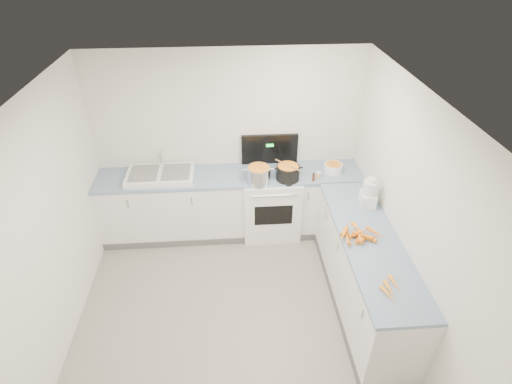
{
  "coord_description": "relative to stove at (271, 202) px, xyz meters",
  "views": [
    {
      "loc": [
        0.01,
        -2.79,
        3.68
      ],
      "look_at": [
        0.3,
        1.1,
        1.05
      ],
      "focal_mm": 28.0,
      "sensor_mm": 36.0,
      "label": 1
    }
  ],
  "objects": [
    {
      "name": "counter_back",
      "position": [
        -0.55,
        0.01,
        -0.0
      ],
      "size": [
        3.5,
        0.62,
        0.94
      ],
      "color": "white",
      "rests_on": "ground"
    },
    {
      "name": "black_pot",
      "position": [
        0.19,
        -0.15,
        0.55
      ],
      "size": [
        0.31,
        0.31,
        0.21
      ],
      "primitive_type": "cylinder",
      "rotation": [
        0.0,
        0.0,
        0.05
      ],
      "color": "black",
      "rests_on": "stove"
    },
    {
      "name": "wall_back",
      "position": [
        -0.55,
        0.31,
        0.78
      ],
      "size": [
        3.5,
        0.0,
        2.5
      ],
      "primitive_type": null,
      "rotation": [
        1.57,
        0.0,
        0.0
      ],
      "color": "silver",
      "rests_on": "ground"
    },
    {
      "name": "wall_right",
      "position": [
        1.2,
        -1.69,
        0.78
      ],
      "size": [
        0.0,
        4.0,
        2.5
      ],
      "primitive_type": null,
      "rotation": [
        1.57,
        0.0,
        -1.57
      ],
      "color": "silver",
      "rests_on": "ground"
    },
    {
      "name": "carrot_pile",
      "position": [
        0.77,
        -1.35,
        0.5
      ],
      "size": [
        0.48,
        0.38,
        0.09
      ],
      "color": "orange",
      "rests_on": "counter_right"
    },
    {
      "name": "food_processor",
      "position": [
        1.04,
        -0.78,
        0.62
      ],
      "size": [
        0.2,
        0.24,
        0.36
      ],
      "color": "white",
      "rests_on": "counter_right"
    },
    {
      "name": "steel_pot",
      "position": [
        -0.18,
        -0.17,
        0.56
      ],
      "size": [
        0.38,
        0.38,
        0.22
      ],
      "primitive_type": "cylinder",
      "rotation": [
        0.0,
        0.0,
        -0.32
      ],
      "color": "silver",
      "rests_on": "stove"
    },
    {
      "name": "stove",
      "position": [
        0.0,
        0.0,
        0.0
      ],
      "size": [
        0.76,
        0.65,
        1.36
      ],
      "color": "white",
      "rests_on": "ground"
    },
    {
      "name": "wooden_spoon",
      "position": [
        0.19,
        -0.15,
        0.67
      ],
      "size": [
        0.3,
        0.34,
        0.02
      ],
      "primitive_type": "cylinder",
      "rotation": [
        1.57,
        0.0,
        0.71
      ],
      "color": "#AD7A47",
      "rests_on": "black_pot"
    },
    {
      "name": "mixing_bowl",
      "position": [
        0.82,
        -0.01,
        0.52
      ],
      "size": [
        0.29,
        0.29,
        0.11
      ],
      "primitive_type": "cylinder",
      "rotation": [
        0.0,
        0.0,
        0.19
      ],
      "color": "white",
      "rests_on": "counter_back"
    },
    {
      "name": "peeled_carrots",
      "position": [
        0.85,
        -2.09,
        0.49
      ],
      "size": [
        0.19,
        0.31,
        0.04
      ],
      "color": "orange",
      "rests_on": "counter_right"
    },
    {
      "name": "peelings",
      "position": [
        -1.68,
        -0.04,
        0.54
      ],
      "size": [
        0.23,
        0.25,
        0.01
      ],
      "color": "tan",
      "rests_on": "sink"
    },
    {
      "name": "counter_right",
      "position": [
        0.9,
        -1.39,
        -0.0
      ],
      "size": [
        0.62,
        2.2,
        0.94
      ],
      "color": "white",
      "rests_on": "ground"
    },
    {
      "name": "sink",
      "position": [
        -1.45,
        0.02,
        0.5
      ],
      "size": [
        0.86,
        0.52,
        0.31
      ],
      "color": "white",
      "rests_on": "counter_back"
    },
    {
      "name": "floor",
      "position": [
        -0.55,
        -1.69,
        -0.47
      ],
      "size": [
        3.5,
        4.0,
        0.0
      ],
      "primitive_type": null,
      "color": "gray",
      "rests_on": "ground"
    },
    {
      "name": "extract_bottle",
      "position": [
        0.51,
        -0.22,
        0.51
      ],
      "size": [
        0.04,
        0.04,
        0.1
      ],
      "primitive_type": "cylinder",
      "color": "#593319",
      "rests_on": "counter_back"
    },
    {
      "name": "spice_jar",
      "position": [
        0.59,
        -0.17,
        0.5
      ],
      "size": [
        0.04,
        0.04,
        0.08
      ],
      "primitive_type": "cylinder",
      "color": "#E5B266",
      "rests_on": "counter_back"
    },
    {
      "name": "wall_left",
      "position": [
        -2.3,
        -1.69,
        0.78
      ],
      "size": [
        0.0,
        4.0,
        2.5
      ],
      "primitive_type": null,
      "rotation": [
        1.57,
        0.0,
        1.57
      ],
      "color": "silver",
      "rests_on": "ground"
    },
    {
      "name": "ceiling",
      "position": [
        -0.55,
        -1.69,
        2.03
      ],
      "size": [
        3.5,
        4.0,
        0.0
      ],
      "primitive_type": null,
      "rotation": [
        3.14,
        0.0,
        0.0
      ],
      "color": "silver",
      "rests_on": "ground"
    }
  ]
}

